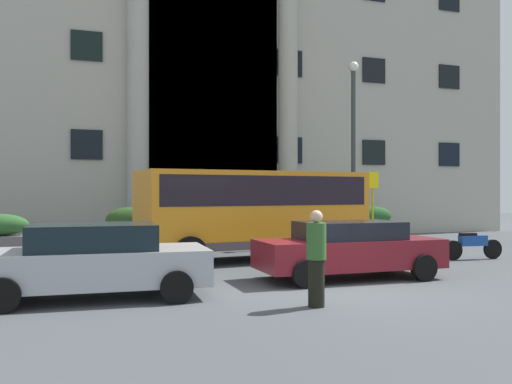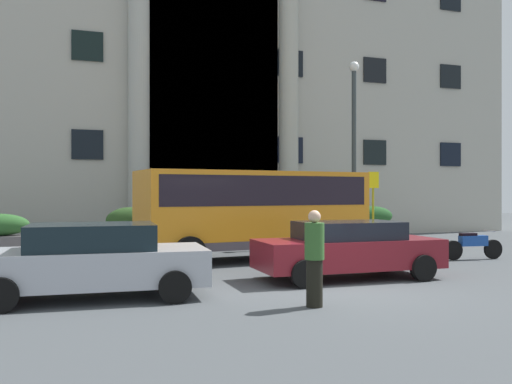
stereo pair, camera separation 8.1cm
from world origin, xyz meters
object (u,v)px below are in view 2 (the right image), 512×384
parked_sedan_second (92,260)px  motorcycle_far_end (329,252)px  bus_stop_sign (373,201)px  white_taxi_kerbside (348,249)px  hedge_planter_entrance_left (307,226)px  pedestrian_man_crossing (314,258)px  motorcycle_near_kerb (472,245)px  hedge_planter_far_east (372,223)px  orange_minibus (254,207)px  lamppost_plaza_centre (354,138)px  hedge_planter_east (130,228)px

parked_sedan_second → motorcycle_far_end: bearing=22.9°
parked_sedan_second → motorcycle_far_end: size_ratio=2.22×
bus_stop_sign → white_taxi_kerbside: bearing=-126.0°
hedge_planter_entrance_left → white_taxi_kerbside: white_taxi_kerbside is taller
motorcycle_far_end → pedestrian_man_crossing: 5.06m
hedge_planter_entrance_left → motorcycle_near_kerb: bearing=-73.3°
hedge_planter_entrance_left → bus_stop_sign: bearing=-72.1°
hedge_planter_far_east → motorcycle_near_kerb: bearing=-97.4°
orange_minibus → pedestrian_man_crossing: size_ratio=4.06×
bus_stop_sign → motorcycle_near_kerb: size_ratio=1.41×
bus_stop_sign → parked_sedan_second: 12.16m
motorcycle_near_kerb → motorcycle_far_end: size_ratio=0.98×
parked_sedan_second → white_taxi_kerbside: bearing=8.2°
orange_minibus → parked_sedan_second: bearing=-142.6°
motorcycle_near_kerb → pedestrian_man_crossing: pedestrian_man_crossing is taller
hedge_planter_far_east → pedestrian_man_crossing: pedestrian_man_crossing is taller
white_taxi_kerbside → hedge_planter_far_east: bearing=57.2°
bus_stop_sign → hedge_planter_far_east: size_ratio=1.30×
bus_stop_sign → pedestrian_man_crossing: (-6.50, -8.61, -0.85)m
parked_sedan_second → lamppost_plaza_centre: size_ratio=0.63×
orange_minibus → motorcycle_near_kerb: size_ratio=3.57×
hedge_planter_far_east → parked_sedan_second: parked_sedan_second is taller
orange_minibus → hedge_planter_far_east: 9.10m
hedge_planter_east → parked_sedan_second: (-1.81, -9.44, 0.02)m
bus_stop_sign → lamppost_plaza_centre: size_ratio=0.39×
bus_stop_sign → parked_sedan_second: bus_stop_sign is taller
pedestrian_man_crossing → lamppost_plaza_centre: size_ratio=0.24×
white_taxi_kerbside → hedge_planter_east: bearing=115.9°
orange_minibus → pedestrian_man_crossing: bearing=-105.6°
hedge_planter_entrance_left → white_taxi_kerbside: (-3.24, -9.36, 0.06)m
orange_minibus → white_taxi_kerbside: size_ratio=1.60×
hedge_planter_far_east → white_taxi_kerbside: (-6.40, -9.47, 0.02)m
orange_minibus → hedge_planter_entrance_left: orange_minibus is taller
bus_stop_sign → pedestrian_man_crossing: size_ratio=1.61×
lamppost_plaza_centre → hedge_planter_east: bearing=168.9°
orange_minibus → white_taxi_kerbside: 4.37m
hedge_planter_far_east → white_taxi_kerbside: size_ratio=0.48×
pedestrian_man_crossing → parked_sedan_second: bearing=-4.1°
parked_sedan_second → motorcycle_far_end: 6.67m
hedge_planter_east → hedge_planter_entrance_left: size_ratio=0.88×
orange_minibus → lamppost_plaza_centre: size_ratio=0.99×
bus_stop_sign → hedge_planter_far_east: bus_stop_sign is taller
white_taxi_kerbside → motorcycle_far_end: bearing=79.4°
motorcycle_near_kerb → pedestrian_man_crossing: (-7.60, -4.69, 0.43)m
hedge_planter_entrance_left → lamppost_plaza_centre: 4.23m
hedge_planter_far_east → motorcycle_far_end: bearing=-127.9°
hedge_planter_entrance_left → hedge_planter_far_east: bearing=1.9°
parked_sedan_second → white_taxi_kerbside: 5.95m
white_taxi_kerbside → lamppost_plaza_centre: 9.20m
hedge_planter_east → hedge_planter_far_east: size_ratio=0.85×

